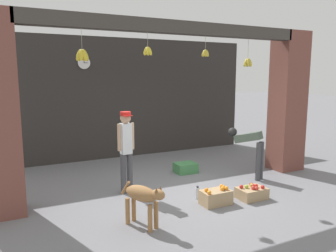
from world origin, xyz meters
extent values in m
plane|color=slate|center=(0.00, 0.00, 0.00)|extent=(60.00, 60.00, 0.00)
cube|color=#2D2B28|center=(0.00, 3.25, 1.65)|extent=(7.56, 0.12, 3.31)
cube|color=brown|center=(3.13, 0.30, 1.65)|extent=(0.70, 0.60, 3.31)
cube|color=#3D3833|center=(0.00, 0.12, 3.19)|extent=(5.66, 0.24, 0.24)
cylinder|color=#B2AD99|center=(-1.78, 0.08, 2.89)|extent=(0.01, 0.01, 0.34)
ellipsoid|color=yellow|center=(-1.73, 0.08, 2.63)|extent=(0.14, 0.08, 0.22)
ellipsoid|color=yellow|center=(-1.75, 0.12, 2.63)|extent=(0.11, 0.13, 0.23)
ellipsoid|color=yellow|center=(-1.81, 0.12, 2.63)|extent=(0.11, 0.13, 0.23)
ellipsoid|color=yellow|center=(-1.83, 0.08, 2.63)|extent=(0.14, 0.08, 0.22)
ellipsoid|color=yellow|center=(-1.81, 0.03, 2.63)|extent=(0.11, 0.13, 0.23)
ellipsoid|color=yellow|center=(-1.75, 0.03, 2.63)|extent=(0.11, 0.13, 0.23)
cylinder|color=#B2AD99|center=(-0.61, 0.07, 2.94)|extent=(0.01, 0.01, 0.26)
ellipsoid|color=yellow|center=(-0.56, 0.07, 2.73)|extent=(0.11, 0.06, 0.17)
ellipsoid|color=yellow|center=(-0.59, 0.11, 2.73)|extent=(0.09, 0.11, 0.18)
ellipsoid|color=yellow|center=(-0.63, 0.11, 2.73)|extent=(0.09, 0.11, 0.18)
ellipsoid|color=yellow|center=(-0.65, 0.07, 2.73)|extent=(0.11, 0.06, 0.17)
ellipsoid|color=yellow|center=(-0.63, 0.03, 2.73)|extent=(0.09, 0.11, 0.18)
ellipsoid|color=yellow|center=(-0.59, 0.03, 2.73)|extent=(0.09, 0.11, 0.18)
cylinder|color=#B2AD99|center=(0.64, 0.10, 2.93)|extent=(0.01, 0.01, 0.27)
ellipsoid|color=gold|center=(0.68, 0.10, 2.73)|extent=(0.10, 0.05, 0.15)
ellipsoid|color=gold|center=(0.66, 0.13, 2.73)|extent=(0.09, 0.09, 0.16)
ellipsoid|color=gold|center=(0.63, 0.13, 2.73)|extent=(0.07, 0.10, 0.16)
ellipsoid|color=gold|center=(0.60, 0.11, 2.73)|extent=(0.10, 0.08, 0.16)
ellipsoid|color=gold|center=(0.60, 0.08, 2.73)|extent=(0.10, 0.08, 0.16)
ellipsoid|color=gold|center=(0.63, 0.06, 2.73)|extent=(0.07, 0.10, 0.16)
ellipsoid|color=gold|center=(0.66, 0.07, 2.73)|extent=(0.09, 0.09, 0.16)
cylinder|color=#B2AD99|center=(1.74, 0.14, 2.86)|extent=(0.01, 0.01, 0.42)
ellipsoid|color=gold|center=(1.79, 0.14, 2.56)|extent=(0.13, 0.07, 0.20)
ellipsoid|color=gold|center=(1.77, 0.18, 2.56)|extent=(0.10, 0.12, 0.21)
ellipsoid|color=gold|center=(1.72, 0.18, 2.56)|extent=(0.10, 0.12, 0.21)
ellipsoid|color=gold|center=(1.69, 0.14, 2.56)|extent=(0.13, 0.07, 0.20)
ellipsoid|color=gold|center=(1.72, 0.10, 2.56)|extent=(0.10, 0.12, 0.21)
ellipsoid|color=gold|center=(1.77, 0.10, 2.56)|extent=(0.10, 0.12, 0.21)
ellipsoid|color=#9E7042|center=(-1.22, -1.10, 0.52)|extent=(0.49, 0.63, 0.24)
cylinder|color=#9E7042|center=(-1.05, -1.26, 0.21)|extent=(0.07, 0.07, 0.42)
cylinder|color=#9E7042|center=(-1.17, -1.33, 0.21)|extent=(0.07, 0.07, 0.42)
cylinder|color=#9E7042|center=(-1.26, -0.86, 0.21)|extent=(0.07, 0.07, 0.42)
cylinder|color=#9E7042|center=(-1.38, -0.93, 0.21)|extent=(0.07, 0.07, 0.42)
ellipsoid|color=#9E7042|center=(-1.06, -1.38, 0.58)|extent=(0.24, 0.26, 0.16)
cone|color=brown|center=(-1.02, -1.36, 0.66)|extent=(0.05, 0.05, 0.07)
cone|color=brown|center=(-1.10, -1.41, 0.66)|extent=(0.05, 0.05, 0.07)
cylinder|color=#9E7042|center=(-1.37, -0.81, 0.55)|extent=(0.13, 0.19, 0.24)
cylinder|color=#424247|center=(-0.88, 0.39, 0.40)|extent=(0.11, 0.11, 0.79)
cylinder|color=#424247|center=(-1.02, 0.38, 0.40)|extent=(0.11, 0.11, 0.79)
cube|color=silver|center=(-0.95, 0.39, 1.09)|extent=(0.21, 0.18, 0.59)
cylinder|color=tan|center=(-0.81, 0.40, 1.12)|extent=(0.06, 0.06, 0.52)
cylinder|color=tan|center=(-1.09, 0.38, 1.12)|extent=(0.06, 0.06, 0.52)
sphere|color=tan|center=(-0.95, 0.39, 1.49)|extent=(0.20, 0.20, 0.20)
cylinder|color=red|center=(-0.95, 0.39, 1.57)|extent=(0.21, 0.21, 0.07)
cube|color=red|center=(-0.94, 0.29, 1.54)|extent=(0.18, 0.12, 0.01)
cylinder|color=#424247|center=(1.89, -0.15, 0.42)|extent=(0.11, 0.11, 0.85)
cylinder|color=#424247|center=(2.02, -0.09, 0.42)|extent=(0.11, 0.11, 0.85)
cube|color=#4C5B4C|center=(1.83, 0.14, 0.92)|extent=(0.46, 0.66, 0.32)
sphere|color=black|center=(1.67, 0.50, 1.00)|extent=(0.20, 0.20, 0.20)
cube|color=tan|center=(0.30, -0.87, 0.13)|extent=(0.54, 0.33, 0.26)
sphere|color=orange|center=(0.40, -0.93, 0.29)|extent=(0.07, 0.07, 0.07)
sphere|color=orange|center=(0.11, -0.85, 0.29)|extent=(0.07, 0.07, 0.07)
sphere|color=orange|center=(0.45, -0.88, 0.29)|extent=(0.07, 0.07, 0.07)
sphere|color=orange|center=(0.09, -0.98, 0.29)|extent=(0.07, 0.07, 0.07)
sphere|color=orange|center=(0.47, -0.87, 0.29)|extent=(0.07, 0.07, 0.07)
sphere|color=orange|center=(0.48, -0.93, 0.29)|extent=(0.07, 0.07, 0.07)
sphere|color=orange|center=(0.47, -0.80, 0.29)|extent=(0.07, 0.07, 0.07)
cube|color=tan|center=(1.06, -0.94, 0.10)|extent=(0.53, 0.38, 0.21)
sphere|color=#99B238|center=(0.96, -0.91, 0.24)|extent=(0.07, 0.07, 0.07)
sphere|color=#99B238|center=(1.10, -0.90, 0.24)|extent=(0.07, 0.07, 0.07)
sphere|color=red|center=(1.12, -0.85, 0.24)|extent=(0.07, 0.07, 0.07)
sphere|color=red|center=(0.87, -0.87, 0.24)|extent=(0.07, 0.07, 0.07)
sphere|color=red|center=(1.21, -1.06, 0.24)|extent=(0.07, 0.07, 0.07)
sphere|color=red|center=(1.10, -0.92, 0.24)|extent=(0.07, 0.07, 0.07)
sphere|color=red|center=(1.07, -1.06, 0.24)|extent=(0.07, 0.07, 0.07)
sphere|color=red|center=(1.15, -0.95, 0.24)|extent=(0.07, 0.07, 0.07)
sphere|color=red|center=(1.02, -1.02, 0.24)|extent=(0.07, 0.07, 0.07)
cube|color=#42844C|center=(0.75, 1.07, 0.12)|extent=(0.50, 0.39, 0.23)
cylinder|color=silver|center=(0.13, -0.51, 0.11)|extent=(0.08, 0.08, 0.22)
cylinder|color=black|center=(0.13, -0.51, 0.23)|extent=(0.04, 0.04, 0.02)
cylinder|color=black|center=(-1.11, 3.18, 2.61)|extent=(0.34, 0.01, 0.34)
cylinder|color=white|center=(-1.11, 3.17, 2.61)|extent=(0.32, 0.02, 0.32)
cube|color=black|center=(-1.11, 3.15, 2.65)|extent=(0.01, 0.01, 0.09)
cube|color=black|center=(-1.07, 3.15, 2.61)|extent=(0.12, 0.01, 0.01)
camera|label=1|loc=(-2.93, -5.54, 2.30)|focal=35.00mm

